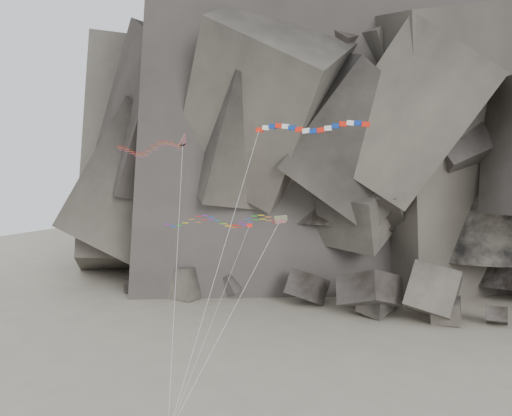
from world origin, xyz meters
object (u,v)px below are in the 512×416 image
(pennant_kite, at_px, (237,256))
(delta_kite, at_px, (146,148))
(banner_kite, at_px, (309,129))
(parafoil_kite, at_px, (218,221))

(pennant_kite, bearing_deg, delta_kite, 147.96)
(banner_kite, distance_m, pennant_kite, 15.05)
(pennant_kite, bearing_deg, parafoil_kite, -129.58)
(delta_kite, bearing_deg, pennant_kite, 1.95)
(parafoil_kite, distance_m, pennant_kite, 5.20)
(banner_kite, height_order, pennant_kite, banner_kite)
(delta_kite, height_order, banner_kite, banner_kite)
(parafoil_kite, xyz_separation_m, pennant_kite, (0.79, 3.30, -3.94))
(delta_kite, distance_m, banner_kite, 19.18)
(delta_kite, distance_m, pennant_kite, 16.14)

